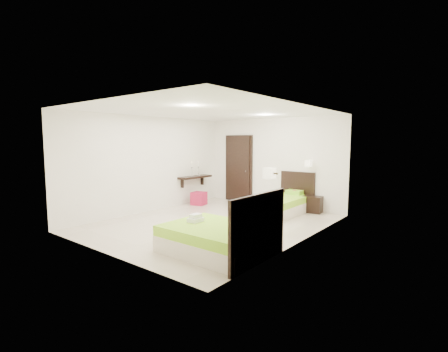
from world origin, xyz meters
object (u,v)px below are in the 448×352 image
Objects in this scene: ottoman at (199,198)px; bed_double at (220,238)px; nightstand at (313,204)px; bed_single at (285,204)px.

bed_double is at bearing -42.59° from ottoman.
ottoman is (-3.15, -1.16, -0.03)m from nightstand.
bed_single is 2.68m from ottoman.
bed_double is 3.54× the size of nightstand.
bed_double is at bearing -94.83° from nightstand.
nightstand reaches higher than ottoman.
bed_single is at bearing 11.14° from ottoman.
bed_double is at bearing -80.47° from bed_single.
bed_double reaches higher than nightstand.
ottoman is at bearing -168.86° from bed_single.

